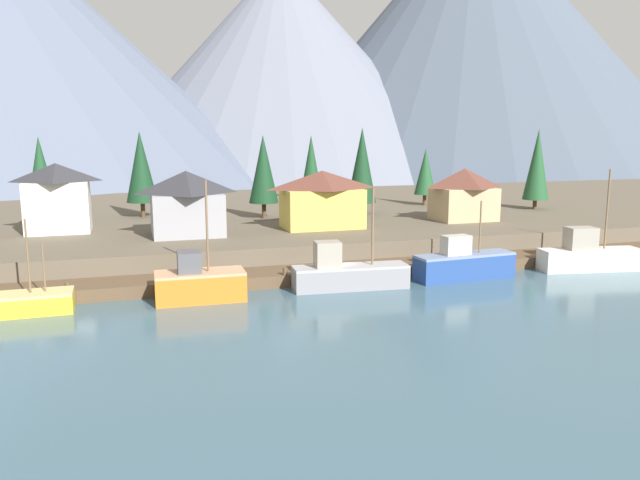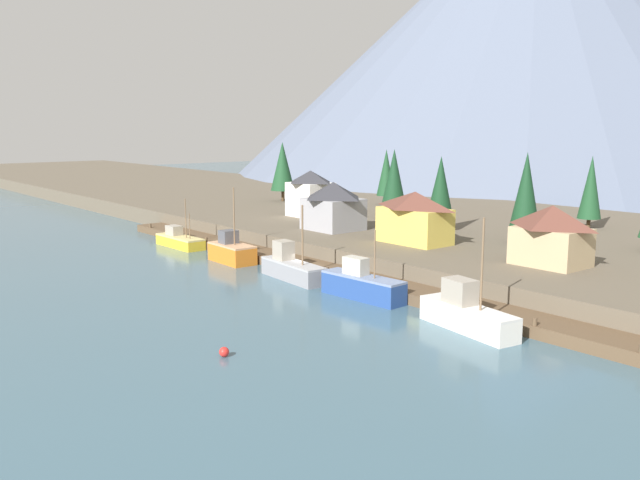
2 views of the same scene
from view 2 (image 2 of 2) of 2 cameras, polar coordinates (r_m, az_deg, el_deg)
name	(u,v)px [view 2 (image 2 of 2)]	position (r m, az deg, el deg)	size (l,w,h in m)	color
ground_plane	(428,258)	(85.81, 8.99, -1.46)	(400.00, 400.00, 1.00)	#3D5B6B
dock	(316,269)	(73.30, -0.37, -2.43)	(80.00, 4.00, 1.60)	brown
shoreline_bank	(487,234)	(94.73, 13.83, 0.49)	(400.00, 56.00, 2.50)	brown
mountain_west_peak	(475,71)	(238.84, 12.85, 13.65)	(97.36, 97.36, 67.34)	slate
mountain_central_peak	(532,38)	(211.24, 17.34, 15.87)	(173.06, 173.06, 80.91)	slate
fishing_boat_yellow	(180,240)	(91.08, -11.68, -0.02)	(8.66, 2.69, 6.48)	gold
fishing_boat_orange	(232,251)	(79.77, -7.40, -0.94)	(6.52, 3.09, 8.80)	#CC6B1E
fishing_boat_grey	(292,268)	(70.48, -2.36, -2.34)	(9.27, 3.13, 7.93)	gray
fishing_boat_blue	(362,285)	(62.78, 3.55, -3.78)	(8.87, 2.78, 6.55)	navy
fishing_boat_white	(467,313)	(54.38, 12.17, -6.02)	(9.34, 3.72, 9.02)	silver
house_grey	(333,205)	(87.35, 1.11, 2.92)	(6.87, 6.16, 6.13)	gray
house_yellow	(415,217)	(77.91, 7.93, 1.93)	(8.39, 4.83, 5.88)	gold
house_white	(310,193)	(100.10, -0.80, 3.95)	(6.17, 5.21, 6.75)	silver
house_tan	(551,235)	(68.42, 18.80, 0.41)	(6.76, 5.09, 5.79)	tan
conifer_near_left	(591,187)	(94.97, 21.72, 4.12)	(2.98, 2.98, 9.45)	#4C3823
conifer_near_right	(526,192)	(80.08, 16.85, 3.85)	(3.50, 3.50, 10.33)	#4C3823
conifer_mid_left	(441,187)	(87.14, 10.06, 4.39)	(3.35, 3.35, 9.47)	#4C3823
conifer_mid_right	(394,177)	(99.87, 6.21, 5.24)	(3.54, 3.54, 9.90)	#4C3823
conifer_back_left	(283,166)	(120.41, -3.15, 6.19)	(4.22, 4.22, 10.43)	#4C3823
conifer_centre	(386,173)	(115.54, 5.56, 5.63)	(3.17, 3.17, 9.30)	#4C3823
channel_buoy	(224,352)	(47.96, -8.03, -9.26)	(0.70, 0.70, 0.70)	red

